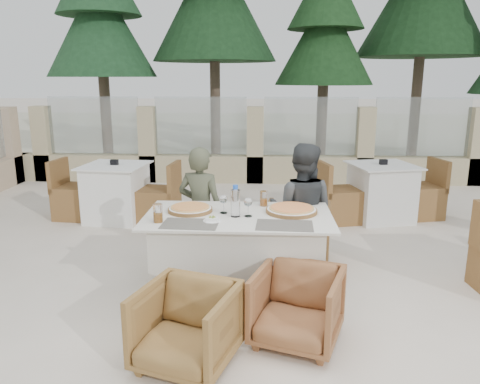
{
  "coord_description": "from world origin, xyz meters",
  "views": [
    {
      "loc": [
        0.13,
        -3.79,
        1.91
      ],
      "look_at": [
        -0.07,
        0.33,
        0.9
      ],
      "focal_mm": 35.0,
      "sensor_mm": 36.0,
      "label": 1
    }
  ],
  "objects_px": {
    "beer_glass_right": "(264,198)",
    "beer_glass_left": "(158,213)",
    "pizza_left": "(190,209)",
    "armchair_near_left": "(186,327)",
    "wine_glass_near": "(248,206)",
    "olive_dish": "(212,219)",
    "diner_left": "(201,211)",
    "bg_table_a": "(116,192)",
    "wine_glass_centre": "(224,203)",
    "armchair_far_left": "(215,238)",
    "pizza_right": "(292,209)",
    "diner_right": "(301,211)",
    "bg_table_b": "(381,192)",
    "dining_table": "(238,257)",
    "armchair_near_right": "(297,307)",
    "water_bottle": "(235,201)",
    "armchair_far_right": "(297,233)"
  },
  "relations": [
    {
      "from": "pizza_right",
      "to": "beer_glass_left",
      "type": "bearing_deg",
      "value": -163.14
    },
    {
      "from": "pizza_left",
      "to": "beer_glass_left",
      "type": "relative_size",
      "value": 2.57
    },
    {
      "from": "pizza_left",
      "to": "armchair_near_left",
      "type": "distance_m",
      "value": 1.23
    },
    {
      "from": "wine_glass_near",
      "to": "water_bottle",
      "type": "bearing_deg",
      "value": -177.24
    },
    {
      "from": "pizza_right",
      "to": "beer_glass_right",
      "type": "distance_m",
      "value": 0.32
    },
    {
      "from": "dining_table",
      "to": "pizza_left",
      "type": "xyz_separation_m",
      "value": [
        -0.43,
        0.09,
        0.41
      ]
    },
    {
      "from": "wine_glass_centre",
      "to": "armchair_far_left",
      "type": "relative_size",
      "value": 0.3
    },
    {
      "from": "pizza_left",
      "to": "olive_dish",
      "type": "distance_m",
      "value": 0.36
    },
    {
      "from": "pizza_left",
      "to": "bg_table_a",
      "type": "xyz_separation_m",
      "value": [
        -1.36,
        2.19,
        -0.41
      ]
    },
    {
      "from": "beer_glass_right",
      "to": "armchair_far_left",
      "type": "height_order",
      "value": "beer_glass_right"
    },
    {
      "from": "armchair_far_left",
      "to": "bg_table_a",
      "type": "distance_m",
      "value": 2.12
    },
    {
      "from": "armchair_near_left",
      "to": "bg_table_a",
      "type": "xyz_separation_m",
      "value": [
        -1.49,
        3.3,
        0.1
      ]
    },
    {
      "from": "olive_dish",
      "to": "diner_right",
      "type": "xyz_separation_m",
      "value": [
        0.79,
        0.71,
        -0.13
      ]
    },
    {
      "from": "beer_glass_right",
      "to": "armchair_far_left",
      "type": "bearing_deg",
      "value": 136.04
    },
    {
      "from": "water_bottle",
      "to": "diner_left",
      "type": "relative_size",
      "value": 0.21
    },
    {
      "from": "armchair_far_left",
      "to": "armchair_far_right",
      "type": "bearing_deg",
      "value": -161.2
    },
    {
      "from": "olive_dish",
      "to": "diner_left",
      "type": "distance_m",
      "value": 0.81
    },
    {
      "from": "armchair_near_left",
      "to": "diner_right",
      "type": "relative_size",
      "value": 0.47
    },
    {
      "from": "diner_left",
      "to": "armchair_far_left",
      "type": "bearing_deg",
      "value": -100.85
    },
    {
      "from": "diner_right",
      "to": "diner_left",
      "type": "bearing_deg",
      "value": 9.7
    },
    {
      "from": "bg_table_b",
      "to": "diner_left",
      "type": "bearing_deg",
      "value": -152.6
    },
    {
      "from": "dining_table",
      "to": "diner_left",
      "type": "relative_size",
      "value": 1.26
    },
    {
      "from": "bg_table_b",
      "to": "armchair_near_right",
      "type": "bearing_deg",
      "value": -126.24
    },
    {
      "from": "wine_glass_centre",
      "to": "bg_table_a",
      "type": "xyz_separation_m",
      "value": [
        -1.66,
        2.23,
        -0.48
      ]
    },
    {
      "from": "water_bottle",
      "to": "wine_glass_near",
      "type": "distance_m",
      "value": 0.12
    },
    {
      "from": "diner_left",
      "to": "bg_table_a",
      "type": "height_order",
      "value": "diner_left"
    },
    {
      "from": "wine_glass_near",
      "to": "bg_table_b",
      "type": "xyz_separation_m",
      "value": [
        1.75,
        2.51,
        -0.48
      ]
    },
    {
      "from": "armchair_far_left",
      "to": "armchair_near_right",
      "type": "relative_size",
      "value": 0.97
    },
    {
      "from": "wine_glass_near",
      "to": "bg_table_b",
      "type": "bearing_deg",
      "value": 55.12
    },
    {
      "from": "armchair_near_right",
      "to": "bg_table_a",
      "type": "bearing_deg",
      "value": 146.0
    },
    {
      "from": "wine_glass_centre",
      "to": "armchair_near_left",
      "type": "distance_m",
      "value": 1.23
    },
    {
      "from": "wine_glass_near",
      "to": "beer_glass_left",
      "type": "relative_size",
      "value": 1.21
    },
    {
      "from": "olive_dish",
      "to": "armchair_far_left",
      "type": "xyz_separation_m",
      "value": [
        -0.09,
        0.98,
        -0.52
      ]
    },
    {
      "from": "armchair_near_right",
      "to": "diner_right",
      "type": "relative_size",
      "value": 0.47
    },
    {
      "from": "beer_glass_right",
      "to": "beer_glass_left",
      "type": "bearing_deg",
      "value": -147.9
    },
    {
      "from": "wine_glass_centre",
      "to": "diner_right",
      "type": "xyz_separation_m",
      "value": [
        0.71,
        0.47,
        -0.2
      ]
    },
    {
      "from": "pizza_right",
      "to": "armchair_near_left",
      "type": "height_order",
      "value": "pizza_right"
    },
    {
      "from": "pizza_right",
      "to": "diner_left",
      "type": "distance_m",
      "value": 1.0
    },
    {
      "from": "pizza_left",
      "to": "armchair_far_right",
      "type": "height_order",
      "value": "pizza_left"
    },
    {
      "from": "pizza_right",
      "to": "diner_left",
      "type": "height_order",
      "value": "diner_left"
    },
    {
      "from": "wine_glass_centre",
      "to": "armchair_far_left",
      "type": "bearing_deg",
      "value": 102.15
    },
    {
      "from": "armchair_near_left",
      "to": "olive_dish",
      "type": "bearing_deg",
      "value": 101.72
    },
    {
      "from": "wine_glass_centre",
      "to": "armchair_far_right",
      "type": "bearing_deg",
      "value": 49.58
    },
    {
      "from": "beer_glass_left",
      "to": "olive_dish",
      "type": "distance_m",
      "value": 0.44
    },
    {
      "from": "olive_dish",
      "to": "wine_glass_near",
      "type": "bearing_deg",
      "value": 27.84
    },
    {
      "from": "wine_glass_centre",
      "to": "pizza_right",
      "type": "bearing_deg",
      "value": 5.0
    },
    {
      "from": "pizza_right",
      "to": "olive_dish",
      "type": "distance_m",
      "value": 0.73
    },
    {
      "from": "dining_table",
      "to": "water_bottle",
      "type": "distance_m",
      "value": 0.52
    },
    {
      "from": "armchair_near_left",
      "to": "bg_table_a",
      "type": "distance_m",
      "value": 3.62
    },
    {
      "from": "armchair_far_right",
      "to": "bg_table_b",
      "type": "distance_m",
      "value": 2.03
    }
  ]
}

